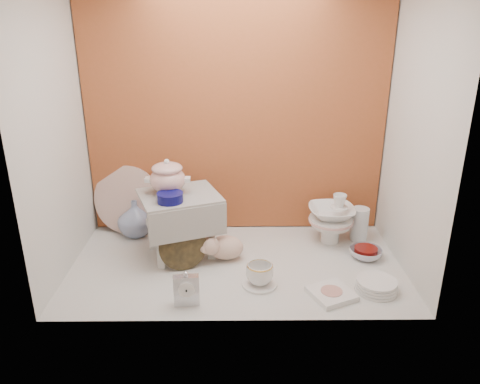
# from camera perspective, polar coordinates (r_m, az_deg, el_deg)

# --- Properties ---
(ground) EXTENTS (1.80, 1.80, 0.00)m
(ground) POSITION_cam_1_polar(r_m,az_deg,el_deg) (2.60, -0.44, -8.82)
(ground) COLOR silver
(ground) RESTS_ON ground
(niche_shell) EXTENTS (1.86, 1.03, 1.53)m
(niche_shell) POSITION_cam_1_polar(r_m,az_deg,el_deg) (2.46, -0.51, 12.52)
(niche_shell) COLOR #A54E29
(niche_shell) RESTS_ON ground
(step_stool) EXTENTS (0.52, 0.49, 0.36)m
(step_stool) POSITION_cam_1_polar(r_m,az_deg,el_deg) (2.66, -7.26, -3.94)
(step_stool) COLOR silver
(step_stool) RESTS_ON ground
(soup_tureen) EXTENTS (0.24, 0.24, 0.20)m
(soup_tureen) POSITION_cam_1_polar(r_m,az_deg,el_deg) (2.58, -8.85, 1.94)
(soup_tureen) COLOR white
(soup_tureen) RESTS_ON step_stool
(cobalt_bowl) EXTENTS (0.15, 0.15, 0.05)m
(cobalt_bowl) POSITION_cam_1_polar(r_m,az_deg,el_deg) (2.48, -8.54, -0.65)
(cobalt_bowl) COLOR #0B0A51
(cobalt_bowl) RESTS_ON step_stool
(floral_platter) EXTENTS (0.44, 0.18, 0.42)m
(floral_platter) POSITION_cam_1_polar(r_m,az_deg,el_deg) (2.97, -13.61, -0.95)
(floral_platter) COLOR white
(floral_platter) RESTS_ON ground
(blue_white_vase) EXTENTS (0.26, 0.26, 0.23)m
(blue_white_vase) POSITION_cam_1_polar(r_m,az_deg,el_deg) (2.95, -12.67, -3.14)
(blue_white_vase) COLOR silver
(blue_white_vase) RESTS_ON ground
(lacquer_tray) EXTENTS (0.27, 0.14, 0.26)m
(lacquer_tray) POSITION_cam_1_polar(r_m,az_deg,el_deg) (2.52, -6.97, -6.65)
(lacquer_tray) COLOR black
(lacquer_tray) RESTS_ON ground
(mantel_clock) EXTENTS (0.12, 0.05, 0.18)m
(mantel_clock) POSITION_cam_1_polar(r_m,az_deg,el_deg) (2.25, -6.56, -11.63)
(mantel_clock) COLOR silver
(mantel_clock) RESTS_ON ground
(plush_pig) EXTENTS (0.28, 0.21, 0.15)m
(plush_pig) POSITION_cam_1_polar(r_m,az_deg,el_deg) (2.62, -1.76, -6.73)
(plush_pig) COLOR #D0A893
(plush_pig) RESTS_ON ground
(teacup_saucer) EXTENTS (0.19, 0.19, 0.01)m
(teacup_saucer) POSITION_cam_1_polar(r_m,az_deg,el_deg) (2.42, 2.40, -11.17)
(teacup_saucer) COLOR white
(teacup_saucer) RESTS_ON ground
(gold_rim_teacup) EXTENTS (0.16, 0.16, 0.11)m
(gold_rim_teacup) POSITION_cam_1_polar(r_m,az_deg,el_deg) (2.39, 2.42, -9.94)
(gold_rim_teacup) COLOR white
(gold_rim_teacup) RESTS_ON teacup_saucer
(lattice_dish) EXTENTS (0.25, 0.25, 0.03)m
(lattice_dish) POSITION_cam_1_polar(r_m,az_deg,el_deg) (2.38, 11.10, -12.08)
(lattice_dish) COLOR white
(lattice_dish) RESTS_ON ground
(dinner_plate_stack) EXTENTS (0.26, 0.26, 0.06)m
(dinner_plate_stack) POSITION_cam_1_polar(r_m,az_deg,el_deg) (2.46, 16.33, -10.88)
(dinner_plate_stack) COLOR white
(dinner_plate_stack) RESTS_ON ground
(crystal_bowl) EXTENTS (0.24, 0.24, 0.06)m
(crystal_bowl) POSITION_cam_1_polar(r_m,az_deg,el_deg) (2.74, 15.09, -7.23)
(crystal_bowl) COLOR silver
(crystal_bowl) RESTS_ON ground
(clear_glass_vase) EXTENTS (0.12, 0.12, 0.21)m
(clear_glass_vase) POSITION_cam_1_polar(r_m,az_deg,el_deg) (2.91, 14.38, -3.84)
(clear_glass_vase) COLOR silver
(clear_glass_vase) RESTS_ON ground
(porcelain_tower) EXTENTS (0.31, 0.31, 0.31)m
(porcelain_tower) POSITION_cam_1_polar(r_m,az_deg,el_deg) (2.83, 11.07, -3.15)
(porcelain_tower) COLOR white
(porcelain_tower) RESTS_ON ground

